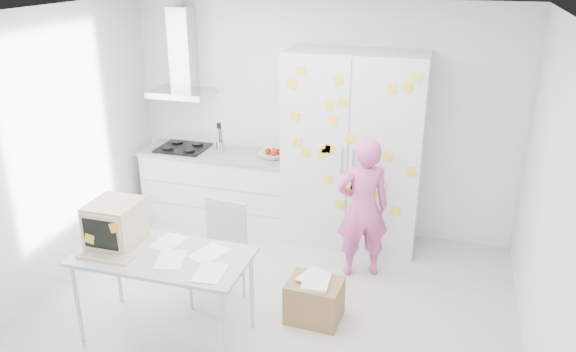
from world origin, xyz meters
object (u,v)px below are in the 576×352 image
(person, at_px, (363,208))
(chair, at_px, (220,247))
(desk, at_px, (132,237))
(cardboard_box, at_px, (314,300))

(person, distance_m, chair, 1.48)
(desk, bearing_deg, cardboard_box, 20.00)
(desk, relative_size, cardboard_box, 2.92)
(chair, bearing_deg, person, 43.82)
(desk, distance_m, chair, 0.86)
(cardboard_box, bearing_deg, person, 74.14)
(person, distance_m, cardboard_box, 1.10)
(cardboard_box, bearing_deg, chair, 176.83)
(chair, relative_size, cardboard_box, 1.99)
(person, bearing_deg, chair, 13.41)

